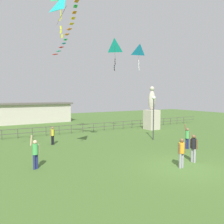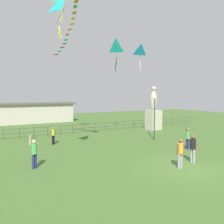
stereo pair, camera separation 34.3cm
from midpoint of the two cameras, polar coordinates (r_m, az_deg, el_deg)
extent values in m
plane|color=#476B2D|center=(13.39, 18.89, -13.82)|extent=(80.00, 80.00, 0.00)
cube|color=beige|center=(26.91, 11.23, -2.01)|extent=(1.49, 1.49, 2.38)
ellipsoid|color=beige|center=(26.75, 11.31, 3.02)|extent=(0.90, 0.76, 2.35)
sphere|color=beige|center=(26.76, 11.35, 6.07)|extent=(0.56, 0.56, 0.56)
cylinder|color=#38383D|center=(20.45, 11.59, -2.02)|extent=(0.10, 0.10, 3.78)
sphere|color=white|center=(20.33, 11.68, 3.70)|extent=(0.36, 0.36, 0.36)
cylinder|color=#99999E|center=(13.22, 18.53, -12.10)|extent=(0.15, 0.15, 0.86)
cylinder|color=#99999E|center=(13.11, 18.00, -12.23)|extent=(0.15, 0.15, 0.86)
cylinder|color=orange|center=(12.98, 18.34, -9.06)|extent=(0.31, 0.31, 0.61)
sphere|color=brown|center=(12.89, 18.39, -7.25)|extent=(0.23, 0.23, 0.23)
cylinder|color=brown|center=(13.14, 18.99, -9.09)|extent=(0.09, 0.09, 0.58)
cylinder|color=brown|center=(12.85, 17.67, -9.36)|extent=(0.09, 0.09, 0.58)
cylinder|color=black|center=(19.05, -14.58, -7.12)|extent=(0.13, 0.13, 0.77)
cylinder|color=black|center=(18.95, -14.91, -7.18)|extent=(0.13, 0.13, 0.77)
cylinder|color=gold|center=(18.88, -14.78, -5.19)|extent=(0.28, 0.28, 0.55)
sphere|color=#8C6647|center=(18.83, -14.80, -4.06)|extent=(0.21, 0.21, 0.21)
cylinder|color=#8C6647|center=(19.02, -14.37, -5.22)|extent=(0.08, 0.08, 0.52)
cylinder|color=#8C6647|center=(18.76, -15.20, -5.36)|extent=(0.08, 0.08, 0.52)
cylinder|color=navy|center=(13.17, -19.38, -12.25)|extent=(0.14, 0.14, 0.83)
cylinder|color=navy|center=(13.26, -18.78, -12.12)|extent=(0.14, 0.14, 0.83)
cylinder|color=#4CB259|center=(13.03, -19.16, -9.18)|extent=(0.30, 0.30, 0.59)
sphere|color=beige|center=(12.95, -19.20, -7.43)|extent=(0.22, 0.22, 0.22)
cylinder|color=beige|center=(12.86, -20.10, -7.00)|extent=(0.16, 0.21, 0.57)
cylinder|color=beige|center=(13.15, -18.41, -9.20)|extent=(0.09, 0.09, 0.56)
cylinder|color=#99999E|center=(14.41, 21.47, -10.78)|extent=(0.15, 0.15, 0.87)
cylinder|color=#99999E|center=(14.50, 20.89, -10.67)|extent=(0.15, 0.15, 0.87)
cylinder|color=black|center=(14.28, 21.26, -7.83)|extent=(0.32, 0.32, 0.62)
sphere|color=brown|center=(14.20, 21.31, -6.15)|extent=(0.23, 0.23, 0.23)
cylinder|color=brown|center=(14.18, 21.99, -8.10)|extent=(0.10, 0.10, 0.59)
cylinder|color=brown|center=(14.40, 20.54, -7.87)|extent=(0.10, 0.10, 0.59)
cylinder|color=navy|center=(17.86, 19.64, -7.91)|extent=(0.14, 0.14, 0.82)
cylinder|color=navy|center=(17.79, 20.10, -7.97)|extent=(0.14, 0.14, 0.82)
cylinder|color=#4CB259|center=(17.69, 19.93, -5.71)|extent=(0.30, 0.30, 0.58)
sphere|color=#8C6647|center=(17.63, 19.96, -4.42)|extent=(0.22, 0.22, 0.22)
cylinder|color=#8C6647|center=(17.75, 19.47, -3.97)|extent=(0.20, 0.13, 0.56)
cylinder|color=#8C6647|center=(17.61, 20.51, -5.89)|extent=(0.09, 0.09, 0.55)
pyramid|color=#198CD1|center=(23.55, 8.18, 16.00)|extent=(1.25, 0.93, 1.09)
cylinder|color=#4C381E|center=(23.73, 7.88, 14.58)|extent=(0.19, 0.62, 1.09)
cube|color=white|center=(23.57, 7.78, 13.26)|extent=(0.10, 0.05, 0.20)
cube|color=white|center=(23.61, 7.87, 12.70)|extent=(0.09, 0.02, 0.20)
cube|color=white|center=(23.53, 7.80, 12.19)|extent=(0.08, 0.04, 0.20)
cube|color=white|center=(23.56, 7.88, 11.64)|extent=(0.09, 0.02, 0.20)
cube|color=white|center=(23.61, 7.96, 11.08)|extent=(0.09, 0.03, 0.20)
pyramid|color=#19B2B2|center=(23.21, 1.37, 17.20)|extent=(1.38, 1.33, 1.34)
cylinder|color=#4C381E|center=(23.44, 1.51, 15.40)|extent=(0.50, 0.62, 1.34)
cube|color=black|center=(23.36, 1.58, 13.72)|extent=(0.11, 0.04, 0.21)
cube|color=black|center=(23.31, 1.55, 13.19)|extent=(0.11, 0.04, 0.21)
cube|color=black|center=(23.31, 1.61, 12.64)|extent=(0.10, 0.02, 0.21)
cube|color=black|center=(23.16, 1.41, 12.15)|extent=(0.11, 0.05, 0.21)
cube|color=black|center=(23.11, 1.37, 11.61)|extent=(0.11, 0.04, 0.21)
cube|color=black|center=(23.11, 1.42, 11.06)|extent=(0.10, 0.02, 0.21)
cylinder|color=#4C381E|center=(21.29, -12.82, 26.23)|extent=(0.39, 0.45, 1.14)
cube|color=yellow|center=(21.09, -12.76, 24.78)|extent=(0.11, 0.05, 0.21)
cube|color=yellow|center=(21.04, -12.68, 24.20)|extent=(0.09, 0.05, 0.20)
cube|color=yellow|center=(20.98, -12.62, 23.62)|extent=(0.08, 0.05, 0.20)
cube|color=yellow|center=(20.91, -12.61, 23.05)|extent=(0.11, 0.04, 0.21)
cube|color=yellow|center=(20.75, -12.89, 22.55)|extent=(0.09, 0.03, 0.20)
pyramid|color=#19B2B2|center=(13.92, -11.47, 25.69)|extent=(1.13, 1.13, 1.30)
cylinder|color=#4C381E|center=(13.41, -12.72, 23.56)|extent=(0.73, 0.42, 1.30)
cube|color=yellow|center=(13.14, -12.96, 20.80)|extent=(0.08, 0.04, 0.20)
cube|color=yellow|center=(13.08, -12.95, 19.88)|extent=(0.11, 0.02, 0.21)
cube|color=yellow|center=(13.08, -12.63, 18.88)|extent=(0.10, 0.03, 0.20)
cube|color=orange|center=(15.99, -8.75, 26.95)|extent=(0.29, 0.50, 0.03)
cube|color=#1EB759|center=(16.37, -9.06, 25.78)|extent=(0.35, 0.52, 0.03)
cube|color=orange|center=(16.73, -9.32, 24.42)|extent=(0.30, 0.51, 0.03)
cube|color=yellow|center=(17.09, -9.62, 23.15)|extent=(0.33, 0.52, 0.03)
cube|color=yellow|center=(17.46, -9.99, 21.89)|extent=(0.26, 0.49, 0.03)
cube|color=orange|center=(17.81, -10.59, 20.63)|extent=(0.30, 0.51, 0.03)
cube|color=orange|center=(18.16, -11.16, 19.40)|extent=(0.25, 0.48, 0.03)
cube|color=#1EB759|center=(18.54, -11.54, 18.15)|extent=(0.28, 0.50, 0.03)
cube|color=#198CD1|center=(18.94, -11.94, 17.24)|extent=(0.26, 0.49, 0.03)
cube|color=red|center=(19.32, -12.54, 16.30)|extent=(0.34, 0.52, 0.03)
cube|color=#19B2B2|center=(19.67, -13.25, 15.31)|extent=(0.35, 0.52, 0.03)
cube|color=red|center=(20.02, -14.06, 14.50)|extent=(0.42, 0.54, 0.03)
cylinder|color=#4C4742|center=(22.81, -26.30, -5.32)|extent=(0.06, 0.06, 0.95)
cylinder|color=#4C4742|center=(22.91, -22.83, -5.17)|extent=(0.06, 0.06, 0.95)
cylinder|color=#4C4742|center=(23.08, -19.52, -5.01)|extent=(0.06, 0.06, 0.95)
cylinder|color=#4C4742|center=(23.33, -16.25, -4.84)|extent=(0.06, 0.06, 0.95)
cylinder|color=#4C4742|center=(23.66, -13.01, -4.65)|extent=(0.06, 0.06, 0.95)
cylinder|color=#4C4742|center=(24.05, -9.93, -4.45)|extent=(0.06, 0.06, 0.95)
cylinder|color=#4C4742|center=(24.52, -6.95, -4.26)|extent=(0.06, 0.06, 0.95)
cylinder|color=#4C4742|center=(25.04, -4.12, -4.06)|extent=(0.06, 0.06, 0.95)
cylinder|color=#4C4742|center=(25.64, -1.29, -3.85)|extent=(0.06, 0.06, 0.95)
cylinder|color=#4C4742|center=(26.27, 1.25, -3.65)|extent=(0.06, 0.06, 0.95)
cylinder|color=#4C4742|center=(26.98, 3.77, -3.45)|extent=(0.06, 0.06, 0.95)
cylinder|color=#4C4742|center=(27.72, 6.10, -3.26)|extent=(0.06, 0.06, 0.95)
cylinder|color=#4C4742|center=(28.50, 8.32, -3.07)|extent=(0.06, 0.06, 0.95)
cylinder|color=#4C4742|center=(29.35, 10.47, -2.88)|extent=(0.06, 0.06, 0.95)
cylinder|color=#4C4742|center=(30.20, 12.41, -2.71)|extent=(0.06, 0.06, 0.95)
cylinder|color=#4C4742|center=(31.14, 14.34, -2.53)|extent=(0.06, 0.06, 0.95)
cylinder|color=#4C4742|center=(32.06, 16.08, -2.37)|extent=(0.06, 0.06, 0.95)
cylinder|color=#4C4742|center=(33.00, 17.70, -2.22)|extent=(0.06, 0.06, 0.95)
cylinder|color=#4C4742|center=(34.02, 19.32, -2.07)|extent=(0.06, 0.06, 0.95)
cube|color=#4C4742|center=(24.63, -5.96, -3.19)|extent=(36.00, 0.05, 0.05)
cube|color=#4C4742|center=(24.69, -5.95, -4.19)|extent=(36.00, 0.05, 0.05)
cube|color=beige|center=(35.07, -19.45, -0.36)|extent=(11.18, 3.23, 2.81)
cube|color=#59544C|center=(34.99, -19.51, 2.12)|extent=(11.78, 3.83, 0.24)
camera|label=1|loc=(0.17, -89.41, 0.04)|focal=34.64mm
camera|label=2|loc=(0.17, 90.59, -0.04)|focal=34.64mm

